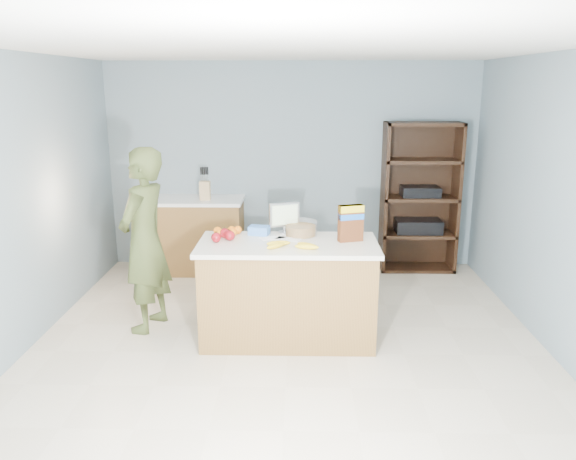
{
  "coord_description": "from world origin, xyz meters",
  "views": [
    {
      "loc": [
        0.1,
        -4.37,
        2.24
      ],
      "look_at": [
        0.0,
        0.35,
        1.0
      ],
      "focal_mm": 35.0,
      "sensor_mm": 36.0,
      "label": 1
    }
  ],
  "objects_px": {
    "tv": "(284,216)",
    "shelving_unit": "(419,200)",
    "cereal_box": "(351,220)",
    "counter_peninsula": "(288,295)",
    "person": "(145,241)"
  },
  "relations": [
    {
      "from": "person",
      "to": "tv",
      "type": "height_order",
      "value": "person"
    },
    {
      "from": "shelving_unit",
      "to": "cereal_box",
      "type": "height_order",
      "value": "shelving_unit"
    },
    {
      "from": "tv",
      "to": "cereal_box",
      "type": "distance_m",
      "value": 0.65
    },
    {
      "from": "tv",
      "to": "counter_peninsula",
      "type": "bearing_deg",
      "value": -83.41
    },
    {
      "from": "cereal_box",
      "to": "shelving_unit",
      "type": "bearing_deg",
      "value": 63.18
    },
    {
      "from": "tv",
      "to": "shelving_unit",
      "type": "bearing_deg",
      "value": 47.17
    },
    {
      "from": "counter_peninsula",
      "to": "cereal_box",
      "type": "height_order",
      "value": "cereal_box"
    },
    {
      "from": "person",
      "to": "cereal_box",
      "type": "xyz_separation_m",
      "value": [
        1.86,
        -0.15,
        0.24
      ]
    },
    {
      "from": "counter_peninsula",
      "to": "tv",
      "type": "relative_size",
      "value": 5.53
    },
    {
      "from": "counter_peninsula",
      "to": "shelving_unit",
      "type": "distance_m",
      "value": 2.61
    },
    {
      "from": "tv",
      "to": "cereal_box",
      "type": "bearing_deg",
      "value": -25.16
    },
    {
      "from": "counter_peninsula",
      "to": "person",
      "type": "height_order",
      "value": "person"
    },
    {
      "from": "shelving_unit",
      "to": "tv",
      "type": "distance_m",
      "value": 2.35
    },
    {
      "from": "counter_peninsula",
      "to": "tv",
      "type": "distance_m",
      "value": 0.73
    },
    {
      "from": "counter_peninsula",
      "to": "shelving_unit",
      "type": "height_order",
      "value": "shelving_unit"
    }
  ]
}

